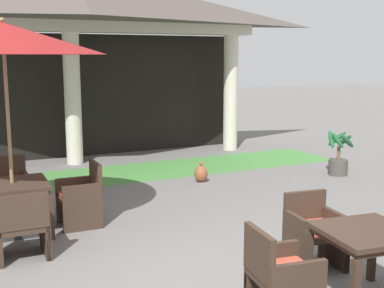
{
  "coord_description": "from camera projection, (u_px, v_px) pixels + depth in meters",
  "views": [
    {
      "loc": [
        -2.56,
        -4.34,
        2.42
      ],
      "look_at": [
        0.31,
        1.58,
        1.29
      ],
      "focal_mm": 47.6,
      "sensor_mm": 36.0,
      "label": 1
    }
  ],
  "objects": [
    {
      "name": "background_pavilion",
      "position": [
        68.0,
        12.0,
        11.17
      ],
      "size": [
        9.38,
        2.66,
        4.33
      ],
      "color": "beige",
      "rests_on": "ground"
    },
    {
      "name": "lawn_strip",
      "position": [
        92.0,
        177.0,
        10.36
      ],
      "size": [
        11.18,
        1.72,
        0.01
      ],
      "primitive_type": "cube",
      "color": "#47843D",
      "rests_on": "ground"
    },
    {
      "name": "patio_table_near_foreground",
      "position": [
        366.0,
        240.0,
        4.98
      ],
      "size": [
        0.97,
        0.97,
        0.76
      ],
      "rotation": [
        0.0,
        0.0,
        -0.13
      ],
      "color": "#38281E",
      "rests_on": "ground"
    },
    {
      "name": "patio_chair_near_foreground_north",
      "position": [
        314.0,
        233.0,
        5.89
      ],
      "size": [
        0.63,
        0.63,
        0.85
      ],
      "rotation": [
        0.0,
        0.0,
        -3.27
      ],
      "color": "#38281E",
      "rests_on": "ground"
    },
    {
      "name": "patio_chair_near_foreground_west",
      "position": [
        280.0,
        277.0,
        4.73
      ],
      "size": [
        0.64,
        0.63,
        0.88
      ],
      "rotation": [
        0.0,
        0.0,
        -1.7
      ],
      "color": "#38281E",
      "rests_on": "ground"
    },
    {
      "name": "patio_table_mid_left",
      "position": [
        13.0,
        190.0,
        6.92
      ],
      "size": [
        0.94,
        0.94,
        0.73
      ],
      "rotation": [
        0.0,
        0.0,
        -0.02
      ],
      "color": "#38281E",
      "rests_on": "ground"
    },
    {
      "name": "patio_umbrella_mid_left",
      "position": [
        3.0,
        40.0,
        6.58
      ],
      "size": [
        2.67,
        2.67,
        2.92
      ],
      "color": "#2D2D2D",
      "rests_on": "ground"
    },
    {
      "name": "patio_chair_mid_left_east",
      "position": [
        81.0,
        198.0,
        7.34
      ],
      "size": [
        0.58,
        0.56,
        0.92
      ],
      "rotation": [
        0.0,
        0.0,
        1.55
      ],
      "color": "#38281E",
      "rests_on": "ground"
    },
    {
      "name": "patio_chair_mid_left_north",
      "position": [
        7.0,
        189.0,
        7.78
      ],
      "size": [
        0.65,
        0.52,
        0.9
      ],
      "rotation": [
        0.0,
        0.0,
        -3.16
      ],
      "color": "#38281E",
      "rests_on": "ground"
    },
    {
      "name": "patio_chair_mid_left_south",
      "position": [
        22.0,
        227.0,
        6.12
      ],
      "size": [
        0.62,
        0.57,
        0.85
      ],
      "rotation": [
        0.0,
        0.0,
        -0.02
      ],
      "color": "#38281E",
      "rests_on": "ground"
    },
    {
      "name": "potted_palm_right_edge",
      "position": [
        338.0,
        159.0,
        10.49
      ],
      "size": [
        0.57,
        0.58,
        0.94
      ],
      "color": "#47423D",
      "rests_on": "ground"
    },
    {
      "name": "terracotta_urn",
      "position": [
        201.0,
        173.0,
        9.92
      ],
      "size": [
        0.26,
        0.26,
        0.41
      ],
      "color": "brown",
      "rests_on": "ground"
    }
  ]
}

